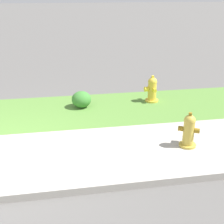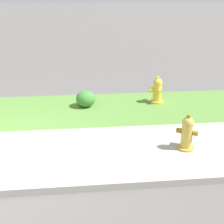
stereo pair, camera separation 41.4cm
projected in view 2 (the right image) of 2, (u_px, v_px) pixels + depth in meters
name	position (u px, v px, depth m)	size (l,w,h in m)	color
grass_verge	(7.00, 112.00, 7.26)	(18.00, 2.20, 0.01)	#568438
fire_hydrant_near_corner	(187.00, 133.00, 5.50)	(0.37, 0.36, 0.66)	gold
fire_hydrant_across_street	(157.00, 90.00, 7.78)	(0.38, 0.40, 0.67)	gold
shrub_bush_mid_verge	(86.00, 99.00, 7.55)	(0.47, 0.47, 0.40)	#3D7F33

